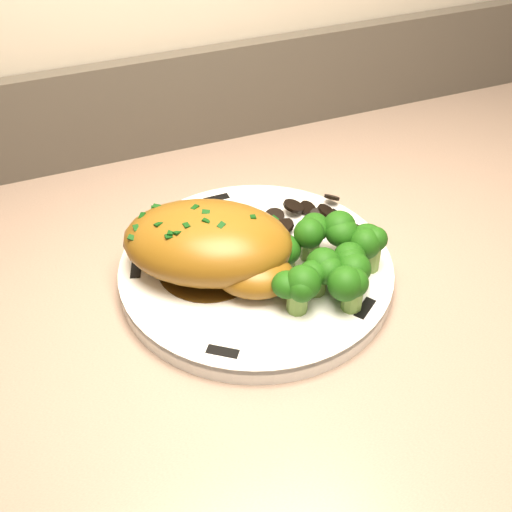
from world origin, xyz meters
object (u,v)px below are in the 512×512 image
object	(u,v)px
counter	(362,491)
broccoli_florets	(330,261)
plate	(256,271)
chicken_breast	(213,246)

from	to	relation	value
counter	broccoli_florets	bearing A→B (deg)	176.97
plate	counter	bearing A→B (deg)	-20.03
counter	broccoli_florets	size ratio (longest dim) A/B	16.84
counter	plate	bearing A→B (deg)	159.97
plate	broccoli_florets	bearing A→B (deg)	-41.05
counter	plate	world-z (taller)	counter
chicken_breast	plate	bearing A→B (deg)	18.78
counter	plate	distance (m)	0.45
plate	broccoli_florets	distance (m)	0.08
counter	chicken_breast	xyz separation A→B (m)	(-0.18, 0.06, 0.46)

